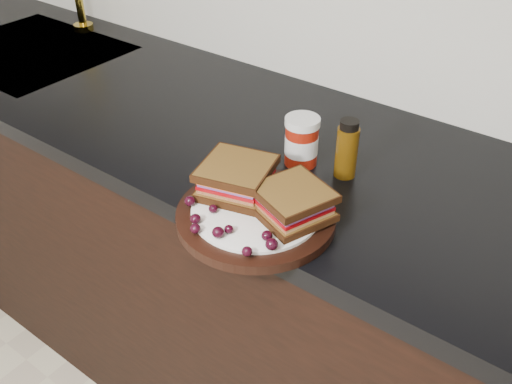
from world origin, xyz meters
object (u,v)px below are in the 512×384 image
sandwich_left (237,178)px  condiment_jar (302,141)px  plate (256,216)px  oil_bottle (347,149)px

sandwich_left → condiment_jar: condiment_jar is taller
sandwich_left → condiment_jar: size_ratio=1.20×
condiment_jar → plate: bearing=-78.9°
sandwich_left → condiment_jar: bearing=68.1°
condiment_jar → oil_bottle: (0.09, 0.02, 0.01)m
condiment_jar → oil_bottle: size_ratio=0.85×
sandwich_left → oil_bottle: (0.11, 0.19, 0.01)m
plate → sandwich_left: size_ratio=2.29×
plate → oil_bottle: (0.05, 0.22, 0.05)m
sandwich_left → plate: bearing=-36.1°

